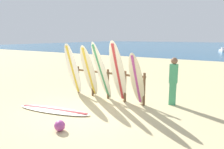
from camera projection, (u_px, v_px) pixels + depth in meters
ground_plane at (87, 110)px, 6.94m from camera, size 120.00×120.00×0.00m
ocean_water at (224, 46)px, 55.15m from camera, size 120.00×80.00×0.01m
surfboard_rack at (108, 81)px, 8.15m from camera, size 3.20×0.09×1.19m
surfboard_leaning_far_left at (73, 70)px, 8.52m from camera, size 0.61×0.91×2.21m
surfboard_leaning_left at (89, 72)px, 8.18m from camera, size 0.62×1.01×2.16m
surfboard_leaning_center_left at (102, 72)px, 7.78m from camera, size 0.63×1.05×2.29m
surfboard_leaning_center at (118, 73)px, 7.35m from camera, size 0.65×1.21×2.35m
surfboard_leaning_center_right at (137, 80)px, 7.08m from camera, size 0.52×1.01×1.96m
surfboard_lying_on_sand at (54, 110)px, 6.88m from camera, size 2.76×1.12×0.08m
beachgoer_standing at (173, 79)px, 7.37m from camera, size 0.29×0.23×1.73m
small_boat_offshore at (224, 50)px, 34.24m from camera, size 1.63×2.29×0.71m
beach_ball at (60, 126)px, 5.41m from camera, size 0.29×0.29×0.29m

